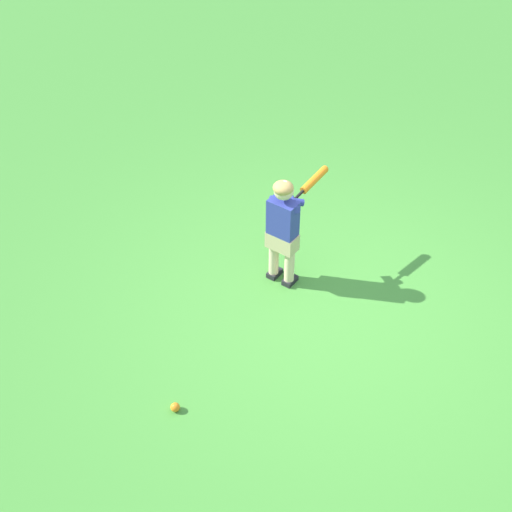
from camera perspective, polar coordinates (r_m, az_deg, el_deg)
name	(u,v)px	position (r m, az deg, el deg)	size (l,w,h in m)	color
ground_plane	(330,311)	(6.05, 6.18, -4.52)	(40.00, 40.00, 0.00)	#479338
child_batter	(285,222)	(5.91, 2.40, 2.86)	(0.33, 0.77, 1.08)	#232328
play_ball_far_right	(175,407)	(5.31, -6.71, -12.35)	(0.07, 0.07, 0.07)	orange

